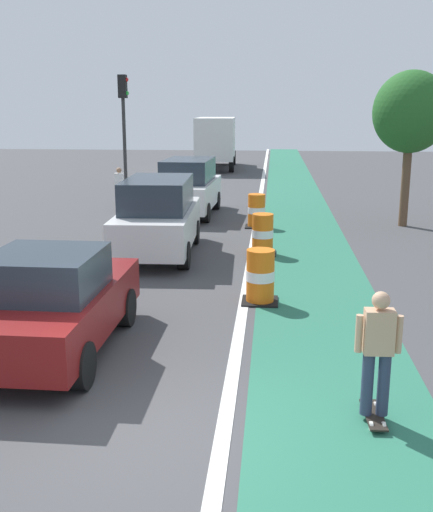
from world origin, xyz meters
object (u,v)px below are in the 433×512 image
(traffic_light_corner, at_px, (124,116))
(traffic_barrel_back, at_px, (256,211))
(parked_suv_second, at_px, (158,217))
(street_tree_sidewalk, at_px, (411,113))
(traffic_barrel_mid, at_px, (263,235))
(skateboarder_on_lane, at_px, (378,352))
(pedestrian_crossing, at_px, (120,187))
(parked_sedan_nearest, at_px, (52,303))
(delivery_truck_down_block, at_px, (216,140))
(traffic_barrel_front, at_px, (260,277))
(parked_suv_third, at_px, (189,187))

(traffic_light_corner, bearing_deg, traffic_barrel_back, -41.25)
(parked_suv_second, xyz_separation_m, street_tree_sidewalk, (7.33, 4.80, 2.63))
(parked_suv_second, bearing_deg, traffic_barrel_back, 59.02)
(street_tree_sidewalk, bearing_deg, traffic_barrel_mid, -135.83)
(skateboarder_on_lane, relative_size, street_tree_sidewalk, 0.34)
(parked_suv_second, distance_m, traffic_light_corner, 9.78)
(traffic_barrel_mid, relative_size, traffic_barrel_back, 1.00)
(street_tree_sidewalk, bearing_deg, traffic_barrel_back, -172.17)
(street_tree_sidewalk, bearing_deg, skateboarder_on_lane, -102.78)
(pedestrian_crossing, bearing_deg, parked_sedan_nearest, -80.12)
(traffic_light_corner, distance_m, street_tree_sidewalk, 11.17)
(parked_suv_second, distance_m, delivery_truck_down_block, 23.70)
(traffic_barrel_front, xyz_separation_m, pedestrian_crossing, (-5.65, 11.06, 0.33))
(parked_sedan_nearest, xyz_separation_m, street_tree_sidewalk, (7.77, 11.53, 2.83))
(skateboarder_on_lane, bearing_deg, parked_suv_second, 117.04)
(parked_sedan_nearest, height_order, traffic_barrel_mid, parked_sedan_nearest)
(traffic_barrel_front, distance_m, traffic_barrel_mid, 4.19)
(traffic_barrel_front, bearing_deg, pedestrian_crossing, 117.06)
(parked_sedan_nearest, bearing_deg, delivery_truck_down_block, 90.42)
(traffic_light_corner, height_order, pedestrian_crossing, traffic_light_corner)
(traffic_barrel_front, relative_size, traffic_barrel_back, 1.00)
(skateboarder_on_lane, bearing_deg, parked_suv_third, 106.57)
(traffic_light_corner, bearing_deg, traffic_barrel_mid, -56.12)
(parked_suv_third, xyz_separation_m, traffic_light_corner, (-2.98, 2.75, 2.47))
(parked_suv_third, xyz_separation_m, street_tree_sidewalk, (7.38, -1.42, 2.63))
(pedestrian_crossing, bearing_deg, traffic_barrel_front, -62.94)
(traffic_barrel_mid, relative_size, delivery_truck_down_block, 0.14)
(skateboarder_on_lane, relative_size, traffic_barrel_front, 1.55)
(traffic_barrel_front, relative_size, street_tree_sidewalk, 0.22)
(traffic_barrel_mid, height_order, delivery_truck_down_block, delivery_truck_down_block)
(traffic_light_corner, bearing_deg, traffic_barrel_front, -65.57)
(traffic_barrel_back, bearing_deg, parked_suv_third, 140.53)
(parked_sedan_nearest, distance_m, pedestrian_crossing, 14.17)
(skateboarder_on_lane, bearing_deg, traffic_barrel_mid, 100.08)
(parked_sedan_nearest, height_order, traffic_barrel_front, parked_sedan_nearest)
(delivery_truck_down_block, xyz_separation_m, pedestrian_crossing, (-2.21, -16.44, -0.98))
(traffic_light_corner, bearing_deg, parked_suv_third, -42.68)
(traffic_barrel_front, distance_m, traffic_light_corner, 14.37)
(parked_suv_third, bearing_deg, traffic_barrel_back, -39.47)
(parked_suv_second, bearing_deg, skateboarder_on_lane, -62.96)
(parked_suv_third, bearing_deg, delivery_truck_down_block, 92.00)
(parked_suv_second, distance_m, pedestrian_crossing, 7.78)
(traffic_barrel_mid, bearing_deg, traffic_light_corner, 123.88)
(traffic_barrel_back, xyz_separation_m, pedestrian_crossing, (-5.35, 3.10, 0.33))
(pedestrian_crossing, height_order, street_tree_sidewalk, street_tree_sidewalk)
(parked_sedan_nearest, xyz_separation_m, traffic_light_corner, (-2.59, 15.69, 2.67))
(parked_sedan_nearest, distance_m, street_tree_sidewalk, 14.19)
(traffic_barrel_back, relative_size, pedestrian_crossing, 0.68)
(traffic_barrel_front, xyz_separation_m, traffic_barrel_back, (-0.30, 7.97, 0.00))
(traffic_barrel_mid, xyz_separation_m, delivery_truck_down_block, (-3.41, 23.32, 1.31))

